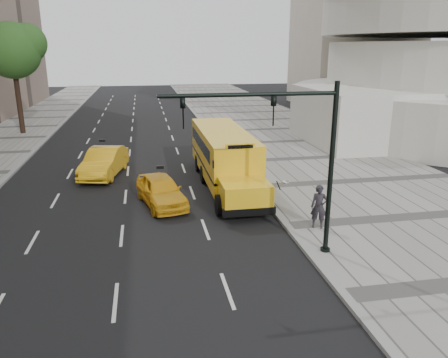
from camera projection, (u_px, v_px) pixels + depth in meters
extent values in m
plane|color=black|center=(145.00, 195.00, 22.96)|extent=(140.00, 140.00, 0.00)
cube|color=gray|center=(357.00, 182.00, 25.02)|extent=(12.00, 140.00, 0.15)
cube|color=gray|center=(255.00, 188.00, 23.98)|extent=(0.30, 140.00, 0.15)
cube|color=silver|center=(359.00, 116.00, 34.69)|extent=(8.00, 10.00, 4.40)
cylinder|color=black|center=(19.00, 98.00, 38.03)|extent=(0.44, 0.44, 6.41)
sphere|color=#224B19|center=(12.00, 50.00, 36.86)|extent=(4.73, 4.73, 4.73)
sphere|color=#224B19|center=(27.00, 43.00, 37.18)|extent=(3.31, 3.31, 3.31)
cube|color=yellow|center=(223.00, 152.00, 24.83)|extent=(2.50, 9.00, 2.45)
cube|color=yellow|center=(245.00, 193.00, 19.84)|extent=(2.20, 2.00, 1.10)
cube|color=black|center=(249.00, 212.00, 19.18)|extent=(2.38, 0.25, 0.35)
cube|color=black|center=(223.00, 161.00, 24.98)|extent=(2.52, 9.00, 0.12)
cube|color=black|center=(240.00, 163.00, 20.51)|extent=(2.05, 0.10, 0.90)
cube|color=black|center=(222.00, 142.00, 25.16)|extent=(2.52, 7.50, 0.70)
cube|color=yellow|center=(240.00, 147.00, 20.27)|extent=(1.40, 0.12, 0.28)
ellipsoid|color=silver|center=(287.00, 184.00, 18.56)|extent=(0.32, 0.32, 0.14)
cylinder|color=black|center=(280.00, 187.00, 18.78)|extent=(0.36, 0.47, 0.58)
cylinder|color=black|center=(219.00, 205.00, 20.10)|extent=(0.30, 1.00, 1.00)
cylinder|color=black|center=(267.00, 202.00, 20.50)|extent=(0.30, 1.00, 1.00)
cylinder|color=black|center=(204.00, 174.00, 25.00)|extent=(0.30, 1.00, 1.00)
cylinder|color=black|center=(242.00, 172.00, 25.39)|extent=(0.30, 1.00, 1.00)
cylinder|color=black|center=(198.00, 163.00, 27.35)|extent=(0.30, 1.00, 1.00)
cylinder|color=black|center=(233.00, 162.00, 27.74)|extent=(0.30, 1.00, 1.00)
imported|color=#F0AF18|center=(161.00, 190.00, 21.39)|extent=(2.73, 4.67, 1.49)
imported|color=#F0AF18|center=(104.00, 162.00, 26.30)|extent=(2.82, 5.34, 1.67)
imported|color=#27242A|center=(319.00, 207.00, 18.23)|extent=(0.80, 0.66, 1.87)
cylinder|color=black|center=(331.00, 173.00, 15.51)|extent=(0.18, 0.18, 6.40)
cylinder|color=black|center=(325.00, 251.00, 16.40)|extent=(0.36, 0.36, 0.25)
cylinder|color=black|center=(250.00, 95.00, 14.18)|extent=(6.00, 0.14, 0.14)
imported|color=black|center=(273.00, 111.00, 14.48)|extent=(0.16, 0.20, 1.00)
imported|color=black|center=(183.00, 113.00, 13.96)|extent=(0.16, 0.20, 1.00)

